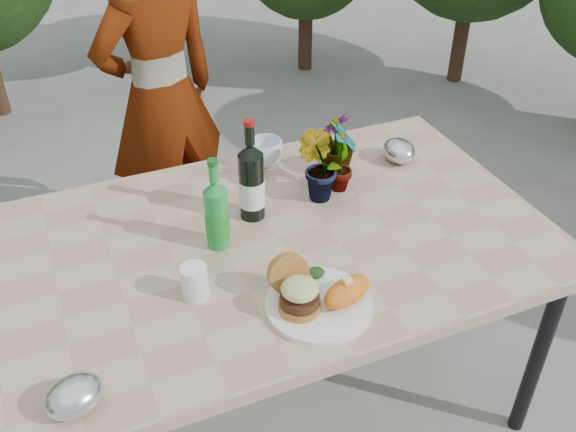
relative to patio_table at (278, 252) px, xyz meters
name	(u,v)px	position (x,y,z in m)	size (l,w,h in m)	color
ground	(280,399)	(0.00, 0.00, -0.69)	(80.00, 80.00, 0.00)	slate
patio_table	(278,252)	(0.00, 0.00, 0.00)	(1.60, 1.00, 0.75)	tan
dinner_plate	(319,305)	(-0.01, -0.31, 0.06)	(0.28, 0.28, 0.01)	white
burger_stack	(297,290)	(-0.07, -0.29, 0.12)	(0.11, 0.16, 0.11)	#B7722D
sweet_potato	(347,291)	(0.06, -0.33, 0.10)	(0.15, 0.08, 0.06)	orange
grilled_veg	(311,275)	(0.01, -0.22, 0.09)	(0.08, 0.05, 0.03)	olive
wine_bottle	(251,183)	(-0.03, 0.13, 0.18)	(0.08, 0.08, 0.33)	black
sparkling_water	(217,215)	(-0.17, 0.03, 0.16)	(0.07, 0.07, 0.29)	#1A9035
plastic_cup	(195,282)	(-0.29, -0.15, 0.10)	(0.07, 0.07, 0.10)	white
seedling_left	(341,156)	(0.28, 0.15, 0.18)	(0.13, 0.09, 0.25)	#235D20
seedling_mid	(317,167)	(0.19, 0.15, 0.17)	(0.12, 0.10, 0.23)	#21571E
seedling_right	(336,143)	(0.32, 0.27, 0.16)	(0.12, 0.12, 0.21)	#255C1F
blue_bowl	(266,152)	(0.12, 0.39, 0.10)	(0.12, 0.12, 0.09)	white
foil_packet_left	(75,396)	(-0.63, -0.39, 0.10)	(0.13, 0.11, 0.08)	silver
foil_packet_right	(399,151)	(0.55, 0.24, 0.10)	(0.13, 0.11, 0.08)	silver
person	(161,97)	(-0.10, 1.03, 0.07)	(0.55, 0.36, 1.52)	#8B6345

